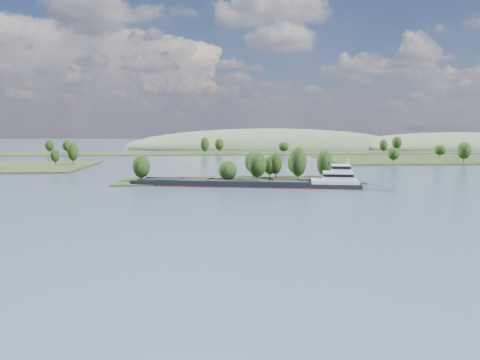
{
  "coord_description": "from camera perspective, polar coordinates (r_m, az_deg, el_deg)",
  "views": [
    {
      "loc": [
        -15.27,
        -13.71,
        21.96
      ],
      "look_at": [
        -3.36,
        130.0,
        6.0
      ],
      "focal_mm": 35.0,
      "sensor_mm": 36.0,
      "label": 1
    }
  ],
  "objects": [
    {
      "name": "ground",
      "position": [
        136.36,
        1.76,
        -2.95
      ],
      "size": [
        1800.0,
        1800.0,
        0.0
      ],
      "primitive_type": "plane",
      "color": "#374960",
      "rests_on": "ground"
    },
    {
      "name": "tree_island",
      "position": [
        194.98,
        1.84,
        1.06
      ],
      "size": [
        100.0,
        32.45,
        15.33
      ],
      "color": "#242F15",
      "rests_on": "ground"
    },
    {
      "name": "back_shoreline",
      "position": [
        414.63,
        -1.45,
        3.38
      ],
      "size": [
        900.0,
        60.0,
        15.21
      ],
      "color": "#242F15",
      "rests_on": "ground"
    },
    {
      "name": "hill_east",
      "position": [
        556.99,
        24.93,
        3.47
      ],
      "size": [
        260.0,
        140.0,
        36.0
      ],
      "primitive_type": "ellipsoid",
      "color": "#4B5A3D",
      "rests_on": "ground"
    },
    {
      "name": "hill_west",
      "position": [
        519.66,
        3.6,
        3.88
      ],
      "size": [
        320.0,
        160.0,
        44.0
      ],
      "primitive_type": "ellipsoid",
      "color": "#4B5A3D",
      "rests_on": "ground"
    },
    {
      "name": "cargo_barge",
      "position": [
        177.61,
        2.51,
        -0.31
      ],
      "size": [
        87.5,
        29.46,
        11.82
      ],
      "color": "black",
      "rests_on": "ground"
    }
  ]
}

